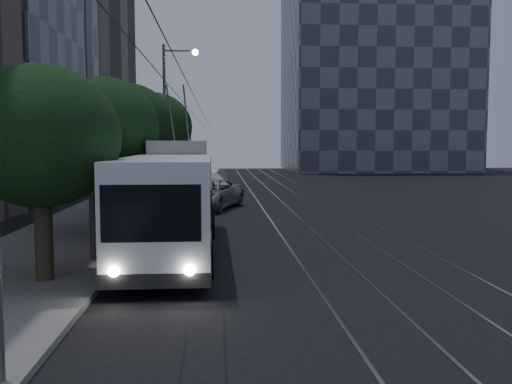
{
  "coord_description": "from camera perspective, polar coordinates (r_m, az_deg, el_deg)",
  "views": [
    {
      "loc": [
        -2.15,
        -18.2,
        3.59
      ],
      "look_at": [
        -0.74,
        2.62,
        1.77
      ],
      "focal_mm": 40.0,
      "sensor_mm": 36.0,
      "label": 1
    }
  ],
  "objects": [
    {
      "name": "ground",
      "position": [
        18.67,
        2.83,
        -6.09
      ],
      "size": [
        120.0,
        120.0,
        0.0
      ],
      "primitive_type": "plane",
      "color": "black",
      "rests_on": "ground"
    },
    {
      "name": "sidewalk",
      "position": [
        38.73,
        -11.8,
        -0.32
      ],
      "size": [
        5.0,
        90.0,
        0.15
      ],
      "primitive_type": "cube",
      "color": "slate",
      "rests_on": "ground"
    },
    {
      "name": "tram_rails",
      "position": [
        38.65,
        3.05,
        -0.33
      ],
      "size": [
        4.52,
        90.0,
        0.02
      ],
      "color": "gray",
      "rests_on": "ground"
    },
    {
      "name": "overhead_wires",
      "position": [
        38.3,
        -8.13,
        4.77
      ],
      "size": [
        2.23,
        90.0,
        6.0
      ],
      "color": "black",
      "rests_on": "ground"
    },
    {
      "name": "building_tan_far",
      "position": [
        64.02,
        -19.96,
        17.18
      ],
      "size": [
        14.4,
        22.4,
        34.8
      ],
      "color": "gray",
      "rests_on": "ground"
    },
    {
      "name": "building_distant_right",
      "position": [
        76.38,
        11.67,
        11.22
      ],
      "size": [
        22.0,
        18.0,
        24.0
      ],
      "primitive_type": "cube",
      "color": "#3C434C",
      "rests_on": "ground"
    },
    {
      "name": "trolleybus",
      "position": [
        18.85,
        -8.34,
        -0.87
      ],
      "size": [
        2.71,
        12.28,
        5.63
      ],
      "rotation": [
        0.0,
        0.0,
        0.01
      ],
      "color": "silver",
      "rests_on": "ground"
    },
    {
      "name": "pickup_silver",
      "position": [
        30.72,
        -4.88,
        -0.23
      ],
      "size": [
        4.41,
        6.32,
        1.6
      ],
      "primitive_type": "imported",
      "rotation": [
        0.0,
        0.0,
        -0.34
      ],
      "color": "#96979D",
      "rests_on": "ground"
    },
    {
      "name": "car_white_a",
      "position": [
        33.14,
        -5.74,
        -0.2
      ],
      "size": [
        2.72,
        3.8,
        1.2
      ],
      "primitive_type": "imported",
      "rotation": [
        0.0,
        0.0,
        -0.41
      ],
      "color": "white",
      "rests_on": "ground"
    },
    {
      "name": "car_white_b",
      "position": [
        37.81,
        -4.7,
        0.71
      ],
      "size": [
        3.76,
        5.75,
        1.55
      ],
      "primitive_type": "imported",
      "rotation": [
        0.0,
        0.0,
        0.32
      ],
      "color": "silver",
      "rests_on": "ground"
    },
    {
      "name": "car_white_c",
      "position": [
        46.15,
        -4.63,
        1.44
      ],
      "size": [
        2.86,
        4.76,
        1.48
      ],
      "primitive_type": "imported",
      "rotation": [
        0.0,
        0.0,
        -0.31
      ],
      "color": "silver",
      "rests_on": "ground"
    },
    {
      "name": "car_white_d",
      "position": [
        52.49,
        -6.22,
        1.79
      ],
      "size": [
        2.71,
        4.27,
        1.36
      ],
      "primitive_type": "imported",
      "rotation": [
        0.0,
        0.0,
        0.3
      ],
      "color": "white",
      "rests_on": "ground"
    },
    {
      "name": "tree_0",
      "position": [
        15.07,
        -20.74,
        5.17
      ],
      "size": [
        3.93,
        3.93,
        5.51
      ],
      "color": "#32251B",
      "rests_on": "ground"
    },
    {
      "name": "tree_1",
      "position": [
        22.28,
        -15.22,
        6.08
      ],
      "size": [
        4.34,
        4.34,
        6.05
      ],
      "color": "#32251B",
      "rests_on": "ground"
    },
    {
      "name": "tree_2",
      "position": [
        28.44,
        -12.76,
        6.6
      ],
      "size": [
        4.4,
        4.4,
        6.45
      ],
      "color": "#32251B",
      "rests_on": "ground"
    },
    {
      "name": "tree_3",
      "position": [
        40.05,
        -10.17,
        6.41
      ],
      "size": [
        5.25,
        5.25,
        7.01
      ],
      "color": "#32251B",
      "rests_on": "ground"
    },
    {
      "name": "tree_4",
      "position": [
        45.21,
        -10.09,
        6.17
      ],
      "size": [
        5.16,
        5.16,
        6.91
      ],
      "color": "#32251B",
      "rests_on": "ground"
    },
    {
      "name": "tree_5",
      "position": [
        51.2,
        -8.78,
        4.96
      ],
      "size": [
        3.8,
        3.8,
        5.34
      ],
      "color": "#32251B",
      "rests_on": "ground"
    },
    {
      "name": "streetlamp_near",
      "position": [
        17.28,
        -15.0,
        12.31
      ],
      "size": [
        2.35,
        0.44,
        9.66
      ],
      "color": "#5B5B5E",
      "rests_on": "ground"
    },
    {
      "name": "streetlamp_far",
      "position": [
        40.51,
        -8.54,
        8.63
      ],
      "size": [
        2.49,
        0.44,
        10.31
      ],
      "color": "#5B5B5E",
      "rests_on": "ground"
    }
  ]
}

